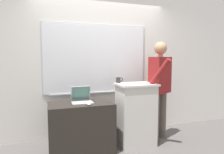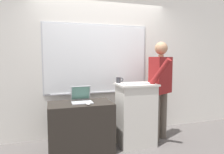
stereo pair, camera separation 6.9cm
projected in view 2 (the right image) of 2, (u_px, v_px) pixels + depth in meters
name	position (u px, v px, depth m)	size (l,w,h in m)	color
back_wall	(101.00, 58.00, 3.79)	(6.40, 0.17, 2.90)	silver
lectern_podium	(136.00, 114.00, 3.33)	(0.64, 0.48, 1.04)	beige
side_desk	(81.00, 127.00, 3.11)	(0.98, 0.56, 0.77)	#28231E
person_presenter	(161.00, 84.00, 3.50)	(0.60, 0.70, 1.74)	brown
laptop	(81.00, 97.00, 3.12)	(0.31, 0.30, 0.25)	#B7BABF
wireless_keyboard	(137.00, 83.00, 3.22)	(0.45, 0.13, 0.02)	silver
computer_mouse_by_laptop	(88.00, 104.00, 2.92)	(0.06, 0.10, 0.03)	silver
coffee_mug	(119.00, 80.00, 3.37)	(0.13, 0.07, 0.10)	#333338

